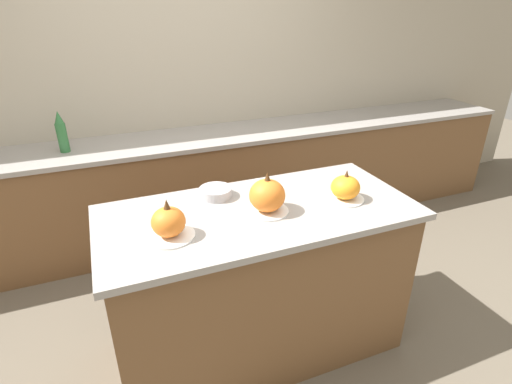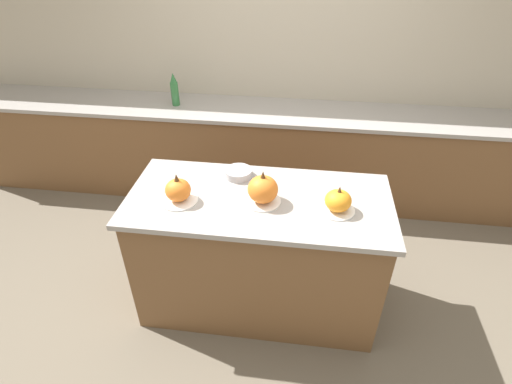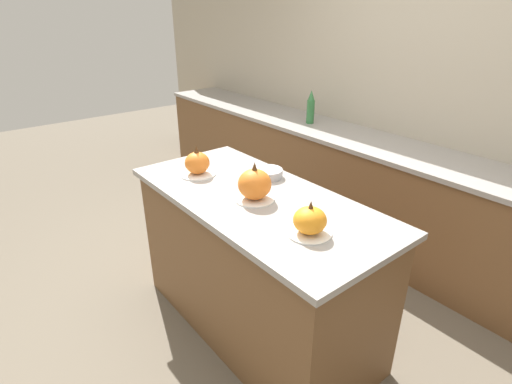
% 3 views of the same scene
% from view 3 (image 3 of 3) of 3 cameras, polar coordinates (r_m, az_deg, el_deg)
% --- Properties ---
extents(ground_plane, '(12.00, 12.00, 0.00)m').
position_cam_3_polar(ground_plane, '(2.73, 0.03, -18.27)').
color(ground_plane, '#665B4C').
extents(wall_back, '(8.00, 0.06, 2.50)m').
position_cam_3_polar(wall_back, '(3.41, 23.88, 12.44)').
color(wall_back, '#B2A893').
rests_on(wall_back, ground_plane).
extents(kitchen_island, '(1.62, 0.75, 0.92)m').
position_cam_3_polar(kitchen_island, '(2.44, 0.03, -10.34)').
color(kitchen_island, brown).
rests_on(kitchen_island, ground_plane).
extents(back_counter, '(6.00, 0.60, 0.89)m').
position_cam_3_polar(back_counter, '(3.38, 18.85, -1.33)').
color(back_counter, brown).
rests_on(back_counter, ground_plane).
extents(pumpkin_cake_left, '(0.23, 0.23, 0.19)m').
position_cam_3_polar(pumpkin_cake_left, '(2.49, -8.39, 3.99)').
color(pumpkin_cake_left, white).
rests_on(pumpkin_cake_left, kitchen_island).
extents(pumpkin_cake_center, '(0.22, 0.22, 0.22)m').
position_cam_3_polar(pumpkin_cake_center, '(2.13, -0.20, 1.01)').
color(pumpkin_cake_center, white).
rests_on(pumpkin_cake_center, kitchen_island).
extents(pumpkin_cake_right, '(0.21, 0.21, 0.17)m').
position_cam_3_polar(pumpkin_cake_right, '(1.83, 7.70, -4.20)').
color(pumpkin_cake_right, white).
rests_on(pumpkin_cake_right, kitchen_island).
extents(bottle_tall, '(0.07, 0.07, 0.30)m').
position_cam_3_polar(bottle_tall, '(3.73, 7.82, 11.86)').
color(bottle_tall, '#2D6B38').
rests_on(bottle_tall, back_counter).
extents(mixing_bowl, '(0.18, 0.18, 0.05)m').
position_cam_3_polar(mixing_bowl, '(2.44, 1.75, 2.71)').
color(mixing_bowl, '#ADADB2').
rests_on(mixing_bowl, kitchen_island).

